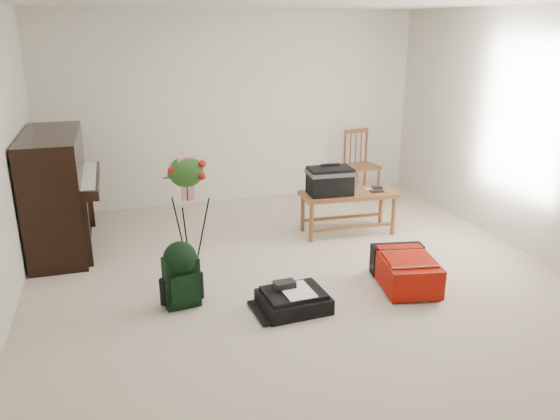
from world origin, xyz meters
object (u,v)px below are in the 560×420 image
object	(u,v)px
bench	(336,185)
green_backpack	(181,271)
piano	(58,194)
flower_stand	(189,223)
black_duffel	(293,300)
red_suitcase	(403,268)
dining_chair	(361,165)

from	to	relation	value
bench	green_backpack	distance (m)	2.26
piano	flower_stand	world-z (taller)	flower_stand
black_duffel	green_backpack	xyz separation A→B (m)	(-0.89, 0.34, 0.24)
black_duffel	flower_stand	distance (m)	1.16
red_suitcase	black_duffel	xyz separation A→B (m)	(-1.12, -0.15, -0.07)
green_backpack	black_duffel	bearing A→B (deg)	-27.25
dining_chair	black_duffel	distance (m)	3.44
black_duffel	flower_stand	xyz separation A→B (m)	(-0.75, 0.71, 0.53)
black_duffel	green_backpack	distance (m)	0.98
bench	flower_stand	size ratio (longest dim) A/B	0.88
red_suitcase	black_duffel	size ratio (longest dim) A/B	1.33
piano	dining_chair	xyz separation A→B (m)	(3.87, 0.78, -0.14)
red_suitcase	flower_stand	size ratio (longest dim) A/B	0.62
piano	green_backpack	xyz separation A→B (m)	(1.05, -1.70, -0.28)
bench	dining_chair	bearing A→B (deg)	58.11
bench	piano	bearing A→B (deg)	173.51
black_duffel	green_backpack	bearing A→B (deg)	155.67
red_suitcase	flower_stand	distance (m)	2.01
red_suitcase	black_duffel	bearing A→B (deg)	-161.64
red_suitcase	flower_stand	xyz separation A→B (m)	(-1.88, 0.56, 0.45)
red_suitcase	green_backpack	xyz separation A→B (m)	(-2.01, 0.19, 0.16)
green_backpack	flower_stand	xyz separation A→B (m)	(0.14, 0.37, 0.29)
black_duffel	red_suitcase	bearing A→B (deg)	4.17
flower_stand	black_duffel	bearing A→B (deg)	-51.92
piano	bench	bearing A→B (deg)	-9.86
piano	dining_chair	bearing A→B (deg)	11.45
bench	dining_chair	distance (m)	1.60
dining_chair	black_duffel	bearing A→B (deg)	-132.09
piano	green_backpack	world-z (taller)	piano
dining_chair	red_suitcase	distance (m)	2.81
piano	black_duffel	size ratio (longest dim) A/B	2.56
black_duffel	bench	bearing A→B (deg)	52.93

